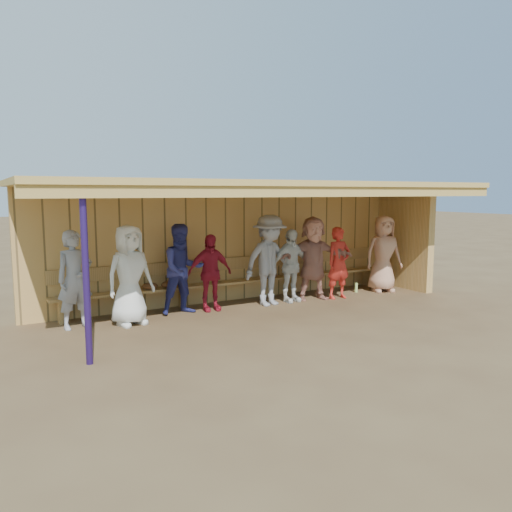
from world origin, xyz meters
The scene contains 13 objects.
ground centered at (0.00, 0.00, 0.00)m, with size 90.00×90.00×0.00m, color brown.
player_a centered at (-3.41, 0.58, 0.84)m, with size 0.61×0.40×1.68m, color gray.
player_b centered at (-2.54, 0.34, 0.88)m, with size 0.86×0.56×1.76m, color white.
player_c centered at (-1.44, 0.63, 0.86)m, with size 0.84×0.65×1.72m, color navy.
player_d centered at (-0.89, 0.61, 0.75)m, with size 0.88×0.37×1.50m, color #A81B2E.
player_e centered at (0.37, 0.43, 0.93)m, with size 1.20×0.69×1.85m, color gray.
player_f centered at (1.47, 0.43, 0.90)m, with size 1.67×0.53×1.80m, color tan.
player_g centered at (2.02, 0.25, 0.78)m, with size 0.57×0.37×1.56m, color red.
player_h centered at (3.41, 0.33, 0.89)m, with size 0.87×0.57×1.78m, color tan.
player_extra centered at (0.92, 0.49, 0.77)m, with size 0.91×0.38×1.55m, color silver.
dugout_structure centered at (0.39, 0.69, 1.69)m, with size 8.80×3.20×2.50m.
bench centered at (0.00, 1.12, 0.53)m, with size 7.60×0.34×0.93m.
dugout_equipment centered at (-0.15, 0.99, 0.49)m, with size 5.83×0.62×0.80m.
Camera 1 is at (-4.89, -8.16, 2.30)m, focal length 35.00 mm.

